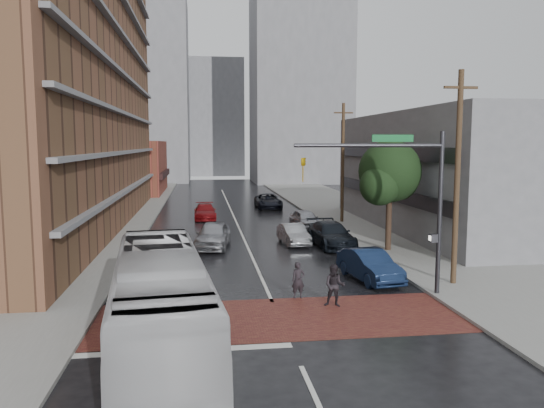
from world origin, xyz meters
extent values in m
plane|color=black|center=(0.00, 0.00, 0.00)|extent=(160.00, 160.00, 0.00)
cube|color=brown|center=(0.00, 0.50, 0.01)|extent=(14.00, 5.00, 0.02)
cube|color=gray|center=(-11.50, 25.00, 0.07)|extent=(9.00, 90.00, 0.15)
cube|color=gray|center=(11.50, 25.00, 0.07)|extent=(9.00, 90.00, 0.15)
cube|color=brown|center=(-14.00, 24.00, 14.00)|extent=(10.00, 44.00, 28.00)
cube|color=maroon|center=(-12.00, 54.00, 3.50)|extent=(8.00, 16.00, 7.00)
cube|color=gray|center=(16.50, 20.00, 4.50)|extent=(11.00, 26.00, 9.00)
cube|color=gray|center=(-14.00, 78.00, 16.00)|extent=(18.00, 16.00, 32.00)
cube|color=gray|center=(14.00, 72.00, 18.00)|extent=(16.00, 14.00, 36.00)
cube|color=gray|center=(0.00, 95.00, 12.00)|extent=(12.00, 10.00, 24.00)
cylinder|color=#332319|center=(8.50, 12.00, 2.00)|extent=(0.36, 0.36, 4.00)
sphere|color=black|center=(8.50, 12.00, 5.00)|extent=(3.80, 3.80, 3.80)
sphere|color=black|center=(7.60, 11.20, 4.20)|extent=(2.40, 2.40, 2.40)
sphere|color=black|center=(9.30, 12.80, 4.40)|extent=(2.60, 2.60, 2.60)
cylinder|color=#2D2D33|center=(7.30, 2.50, 3.60)|extent=(0.20, 0.20, 7.20)
cylinder|color=#2D2D33|center=(4.10, 2.50, 6.60)|extent=(6.40, 0.16, 0.16)
imported|color=gold|center=(1.30, 2.50, 5.60)|extent=(0.20, 0.16, 1.00)
cube|color=#0C5926|center=(5.10, 2.50, 6.90)|extent=(1.80, 0.05, 0.30)
cube|color=#2D2D33|center=(7.05, 2.50, 2.60)|extent=(0.30, 0.30, 0.35)
cylinder|color=#473321|center=(8.80, 4.00, 5.00)|extent=(0.26, 0.26, 10.00)
cube|color=#473321|center=(8.80, 4.00, 9.20)|extent=(1.60, 0.12, 0.12)
cylinder|color=#473321|center=(8.80, 24.00, 5.00)|extent=(0.26, 0.26, 10.00)
cube|color=#473321|center=(8.80, 24.00, 9.20)|extent=(1.60, 0.12, 0.12)
imported|color=silver|center=(-4.25, -2.26, 1.64)|extent=(3.97, 12.03, 3.29)
imported|color=black|center=(1.20, 3.00, 0.79)|extent=(0.62, 0.45, 1.59)
imported|color=black|center=(2.46, 1.64, 0.88)|extent=(1.03, 0.91, 1.76)
imported|color=#A1A3A9|center=(-2.20, 14.69, 0.84)|extent=(2.73, 5.17, 1.68)
imported|color=#95989C|center=(3.12, 15.19, 0.68)|extent=(1.78, 4.21, 1.35)
imported|color=maroon|center=(-2.62, 27.89, 0.68)|extent=(1.95, 4.68, 1.35)
imported|color=black|center=(3.92, 34.97, 0.75)|extent=(2.49, 5.41, 1.50)
imported|color=#122140|center=(5.20, 5.52, 0.75)|extent=(2.30, 4.77, 1.51)
imported|color=black|center=(5.43, 14.19, 0.79)|extent=(2.56, 5.55, 1.57)
imported|color=#AEB0B6|center=(5.20, 21.65, 0.73)|extent=(2.24, 4.48, 1.47)
camera|label=1|loc=(-2.89, -19.03, 6.68)|focal=35.00mm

